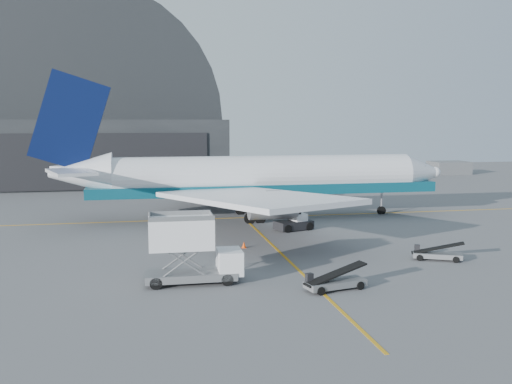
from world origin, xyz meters
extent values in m
plane|color=#565659|center=(0.00, 0.00, 0.00)|extent=(200.00, 200.00, 0.00)
cube|color=orange|center=(0.00, 20.00, 0.01)|extent=(80.00, 0.25, 0.02)
cube|color=orange|center=(0.00, -2.00, 0.01)|extent=(0.25, 40.00, 0.02)
cube|color=black|center=(-22.00, 65.00, 6.00)|extent=(50.00, 28.00, 12.00)
cube|color=black|center=(-22.00, 50.90, 5.00)|extent=(42.00, 0.40, 9.50)
cube|color=black|center=(38.00, 72.00, 0.00)|extent=(14.00, 8.00, 4.00)
cube|color=slate|center=(55.00, 68.00, 0.00)|extent=(8.00, 6.00, 2.80)
cylinder|color=white|center=(2.64, 19.32, 5.22)|extent=(36.16, 4.82, 4.82)
cone|color=white|center=(22.93, 19.32, 5.22)|extent=(4.42, 4.82, 4.82)
sphere|color=white|center=(24.94, 19.32, 5.22)|extent=(1.41, 1.41, 1.41)
cone|color=white|center=(-18.96, 19.32, 5.83)|extent=(7.03, 4.82, 4.82)
cube|color=black|center=(21.73, 19.32, 5.83)|extent=(2.61, 2.21, 0.70)
cube|color=#0A495B|center=(2.64, 19.32, 3.67)|extent=(42.19, 4.87, 1.21)
cube|color=white|center=(-1.38, 7.26, 4.22)|extent=(18.52, 24.63, 1.47)
cube|color=white|center=(-1.38, 31.37, 4.22)|extent=(18.52, 24.63, 1.47)
cube|color=white|center=(-19.46, 14.80, 6.43)|extent=(6.15, 8.41, 0.35)
cube|color=white|center=(-19.46, 23.84, 6.43)|extent=(6.15, 8.41, 0.35)
cube|color=#07123A|center=(-19.96, 19.32, 11.75)|extent=(9.31, 0.50, 11.57)
cylinder|color=gray|center=(1.63, 11.28, 2.61)|extent=(5.22, 2.71, 2.71)
cylinder|color=gray|center=(1.63, 27.35, 2.61)|extent=(5.22, 2.71, 2.71)
cylinder|color=#A5A5AA|center=(17.71, 19.32, 1.41)|extent=(0.28, 0.28, 2.81)
cylinder|color=black|center=(17.71, 19.32, 0.45)|extent=(1.10, 0.35, 1.10)
cylinder|color=black|center=(0.63, 16.10, 0.55)|extent=(1.31, 0.45, 1.31)
cylinder|color=black|center=(0.63, 22.53, 0.55)|extent=(1.31, 0.45, 1.31)
cube|color=slate|center=(-8.72, -7.12, 0.61)|extent=(6.65, 2.73, 0.55)
cube|color=silver|center=(-5.85, -7.15, 1.49)|extent=(1.79, 2.56, 1.76)
cube|color=black|center=(-5.02, -7.16, 1.76)|extent=(0.11, 2.10, 0.99)
cube|color=silver|center=(-9.38, -7.11, 3.75)|extent=(4.66, 2.81, 2.21)
cylinder|color=black|center=(-6.20, -8.31, 0.44)|extent=(0.89, 0.34, 0.88)
cylinder|color=black|center=(-6.17, -5.99, 0.44)|extent=(0.89, 0.34, 0.88)
cylinder|color=black|center=(-11.27, -8.25, 0.44)|extent=(0.89, 0.34, 0.88)
cylinder|color=black|center=(-11.24, -5.93, 0.44)|extent=(0.89, 0.34, 0.88)
cube|color=black|center=(3.98, 11.27, 0.54)|extent=(4.43, 3.26, 0.89)
cube|color=silver|center=(4.55, 11.45, 1.34)|extent=(1.85, 2.11, 0.89)
cylinder|color=black|center=(5.60, 10.74, 0.40)|extent=(0.95, 0.60, 0.89)
cylinder|color=black|center=(5.01, 12.63, 0.40)|extent=(0.95, 0.60, 0.89)
cylinder|color=black|center=(2.96, 9.91, 0.40)|extent=(0.95, 0.60, 0.89)
cylinder|color=black|center=(2.37, 11.80, 0.40)|extent=(0.95, 0.60, 0.89)
cube|color=slate|center=(1.12, -10.77, 0.45)|extent=(4.61, 2.43, 0.45)
cube|color=black|center=(1.12, -10.77, 1.15)|extent=(4.77, 2.00, 1.27)
cube|color=black|center=(-0.75, -10.63, 0.95)|extent=(0.57, 0.50, 0.60)
cylinder|color=black|center=(2.83, -11.10, 0.30)|extent=(0.64, 0.38, 0.60)
cylinder|color=black|center=(2.52, -9.74, 0.30)|extent=(0.64, 0.38, 0.60)
cylinder|color=black|center=(-0.28, -11.80, 0.30)|extent=(0.64, 0.38, 0.60)
cylinder|color=black|center=(-0.59, -10.44, 0.30)|extent=(0.64, 0.38, 0.60)
cube|color=slate|center=(12.51, -4.25, 0.41)|extent=(4.23, 2.90, 0.41)
cube|color=black|center=(12.51, -4.25, 1.05)|extent=(4.28, 2.59, 1.17)
cube|color=black|center=(11.21, -3.12, 0.87)|extent=(0.57, 0.52, 0.55)
cylinder|color=black|center=(13.58, -5.44, 0.27)|extent=(0.59, 0.43, 0.55)
cylinder|color=black|center=(14.10, -4.27, 0.27)|extent=(0.59, 0.43, 0.55)
cylinder|color=black|center=(10.91, -4.24, 0.27)|extent=(0.59, 0.43, 0.55)
cylinder|color=black|center=(11.43, -3.07, 0.27)|extent=(0.59, 0.43, 0.55)
cube|color=#FF4708|center=(-2.87, 3.57, 0.02)|extent=(0.41, 0.41, 0.03)
cone|color=#FF4708|center=(-2.87, 3.57, 0.30)|extent=(0.41, 0.41, 0.59)
camera|label=1|loc=(-11.95, -47.88, 11.83)|focal=40.00mm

